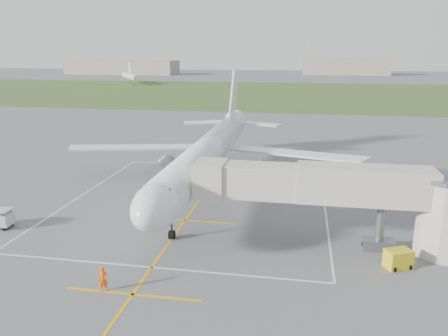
% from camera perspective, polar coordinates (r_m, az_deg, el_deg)
% --- Properties ---
extents(ground, '(700.00, 700.00, 0.00)m').
position_cam_1_polar(ground, '(53.38, -2.32, -2.91)').
color(ground, '#565659').
rests_on(ground, ground).
extents(grass_strip, '(700.00, 120.00, 0.02)m').
position_cam_1_polar(grass_strip, '(180.65, 6.68, 9.71)').
color(grass_strip, '#3E5525').
rests_on(grass_strip, ground).
extents(apron_markings, '(28.20, 60.00, 0.01)m').
position_cam_1_polar(apron_markings, '(48.02, -3.82, -5.00)').
color(apron_markings, '#E6A00D').
rests_on(apron_markings, ground).
extents(airliner, '(38.93, 46.75, 13.52)m').
position_cam_1_polar(airliner, '(52.90, -2.20, 1.87)').
color(airliner, silver).
rests_on(airliner, ground).
extents(jet_bridge, '(23.40, 5.00, 7.20)m').
position_cam_1_polar(jet_bridge, '(38.20, 16.67, -3.44)').
color(jet_bridge, '#ACA89C').
rests_on(jet_bridge, ground).
extents(gpu_unit, '(2.32, 2.01, 1.48)m').
position_cam_1_polar(gpu_unit, '(37.36, 21.80, -10.97)').
color(gpu_unit, gold).
rests_on(gpu_unit, ground).
extents(ramp_worker_nose, '(0.79, 0.68, 1.84)m').
position_cam_1_polar(ramp_worker_nose, '(32.75, -15.51, -13.83)').
color(ramp_worker_nose, '#FF6208').
rests_on(ramp_worker_nose, ground).
extents(ramp_worker_wing, '(1.05, 1.03, 1.71)m').
position_cam_1_polar(ramp_worker_wing, '(54.82, -8.82, -1.66)').
color(ramp_worker_wing, '#DC5E06').
rests_on(ramp_worker_wing, ground).
extents(distant_hangars, '(345.00, 49.00, 12.00)m').
position_cam_1_polar(distant_hangars, '(316.13, 5.33, 12.92)').
color(distant_hangars, gray).
rests_on(distant_hangars, ground).
extents(distant_aircraft, '(198.80, 34.54, 8.85)m').
position_cam_1_polar(distant_aircraft, '(225.50, 9.87, 11.55)').
color(distant_aircraft, silver).
rests_on(distant_aircraft, ground).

